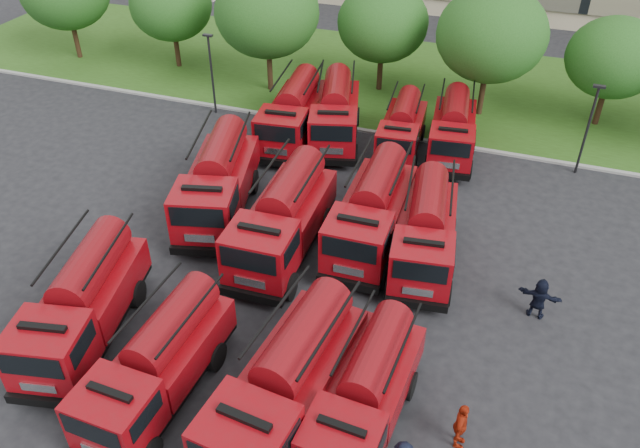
{
  "coord_description": "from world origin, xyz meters",
  "views": [
    {
      "loc": [
        8.56,
        -15.05,
        18.01
      ],
      "look_at": [
        1.2,
        5.7,
        1.8
      ],
      "focal_mm": 35.0,
      "sensor_mm": 36.0,
      "label": 1
    }
  ],
  "objects_px": {
    "firefighter_4": "(239,296)",
    "firefighter_5": "(534,315)",
    "fire_truck_6": "(372,211)",
    "fire_truck_11": "(453,129)",
    "fire_truck_4": "(218,181)",
    "firefighter_2": "(457,444)",
    "fire_truck_5": "(283,219)",
    "fire_truck_1": "(159,363)",
    "fire_truck_10": "(402,128)",
    "fire_truck_9": "(335,113)",
    "fire_truck_2": "(288,382)",
    "fire_truck_8": "(293,114)",
    "fire_truck_3": "(366,393)",
    "fire_truck_7": "(425,231)",
    "fire_truck_0": "(83,303)"
  },
  "relations": [
    {
      "from": "firefighter_4",
      "to": "firefighter_5",
      "type": "height_order",
      "value": "firefighter_5"
    },
    {
      "from": "fire_truck_6",
      "to": "fire_truck_11",
      "type": "distance_m",
      "value": 9.75
    },
    {
      "from": "fire_truck_4",
      "to": "firefighter_5",
      "type": "distance_m",
      "value": 15.56
    },
    {
      "from": "firefighter_2",
      "to": "firefighter_4",
      "type": "bearing_deg",
      "value": 70.38
    },
    {
      "from": "fire_truck_5",
      "to": "fire_truck_1",
      "type": "bearing_deg",
      "value": -98.11
    },
    {
      "from": "fire_truck_1",
      "to": "firefighter_2",
      "type": "bearing_deg",
      "value": 9.84
    },
    {
      "from": "fire_truck_10",
      "to": "fire_truck_11",
      "type": "relative_size",
      "value": 0.92
    },
    {
      "from": "fire_truck_4",
      "to": "fire_truck_9",
      "type": "bearing_deg",
      "value": 57.46
    },
    {
      "from": "fire_truck_2",
      "to": "fire_truck_11",
      "type": "relative_size",
      "value": 1.13
    },
    {
      "from": "fire_truck_8",
      "to": "fire_truck_6",
      "type": "bearing_deg",
      "value": -55.62
    },
    {
      "from": "firefighter_4",
      "to": "firefighter_5",
      "type": "bearing_deg",
      "value": -136.01
    },
    {
      "from": "fire_truck_4",
      "to": "fire_truck_8",
      "type": "distance_m",
      "value": 8.19
    },
    {
      "from": "fire_truck_1",
      "to": "fire_truck_8",
      "type": "height_order",
      "value": "fire_truck_8"
    },
    {
      "from": "fire_truck_1",
      "to": "fire_truck_9",
      "type": "height_order",
      "value": "fire_truck_9"
    },
    {
      "from": "fire_truck_3",
      "to": "fire_truck_9",
      "type": "height_order",
      "value": "fire_truck_9"
    },
    {
      "from": "fire_truck_5",
      "to": "fire_truck_2",
      "type": "bearing_deg",
      "value": -68.83
    },
    {
      "from": "fire_truck_3",
      "to": "fire_truck_2",
      "type": "bearing_deg",
      "value": -163.02
    },
    {
      "from": "fire_truck_9",
      "to": "firefighter_4",
      "type": "bearing_deg",
      "value": -103.26
    },
    {
      "from": "fire_truck_3",
      "to": "fire_truck_6",
      "type": "bearing_deg",
      "value": 107.79
    },
    {
      "from": "fire_truck_4",
      "to": "fire_truck_11",
      "type": "bearing_deg",
      "value": 30.32
    },
    {
      "from": "firefighter_4",
      "to": "fire_truck_9",
      "type": "bearing_deg",
      "value": -57.98
    },
    {
      "from": "fire_truck_2",
      "to": "fire_truck_11",
      "type": "height_order",
      "value": "fire_truck_2"
    },
    {
      "from": "fire_truck_6",
      "to": "firefighter_4",
      "type": "relative_size",
      "value": 4.8
    },
    {
      "from": "fire_truck_1",
      "to": "fire_truck_3",
      "type": "xyz_separation_m",
      "value": [
        7.01,
        1.18,
        -0.06
      ]
    },
    {
      "from": "fire_truck_4",
      "to": "firefighter_4",
      "type": "relative_size",
      "value": 5.17
    },
    {
      "from": "fire_truck_7",
      "to": "fire_truck_10",
      "type": "bearing_deg",
      "value": 101.64
    },
    {
      "from": "fire_truck_9",
      "to": "firefighter_5",
      "type": "bearing_deg",
      "value": -57.94
    },
    {
      "from": "fire_truck_0",
      "to": "fire_truck_5",
      "type": "bearing_deg",
      "value": 43.21
    },
    {
      "from": "fire_truck_0",
      "to": "fire_truck_8",
      "type": "height_order",
      "value": "fire_truck_8"
    },
    {
      "from": "fire_truck_1",
      "to": "fire_truck_7",
      "type": "bearing_deg",
      "value": 57.75
    },
    {
      "from": "fire_truck_2",
      "to": "firefighter_2",
      "type": "bearing_deg",
      "value": 14.15
    },
    {
      "from": "fire_truck_3",
      "to": "fire_truck_1",
      "type": "bearing_deg",
      "value": -167.25
    },
    {
      "from": "fire_truck_9",
      "to": "fire_truck_11",
      "type": "xyz_separation_m",
      "value": [
        6.78,
        0.6,
        -0.16
      ]
    },
    {
      "from": "fire_truck_8",
      "to": "fire_truck_0",
      "type": "bearing_deg",
      "value": -102.27
    },
    {
      "from": "firefighter_5",
      "to": "fire_truck_0",
      "type": "bearing_deg",
      "value": 29.05
    },
    {
      "from": "fire_truck_1",
      "to": "firefighter_4",
      "type": "bearing_deg",
      "value": 88.94
    },
    {
      "from": "fire_truck_3",
      "to": "fire_truck_10",
      "type": "distance_m",
      "value": 18.86
    },
    {
      "from": "fire_truck_6",
      "to": "fire_truck_8",
      "type": "xyz_separation_m",
      "value": [
        -6.99,
        8.0,
        -0.03
      ]
    },
    {
      "from": "firefighter_4",
      "to": "fire_truck_11",
      "type": "bearing_deg",
      "value": -82.83
    },
    {
      "from": "fire_truck_6",
      "to": "firefighter_4",
      "type": "height_order",
      "value": "fire_truck_6"
    },
    {
      "from": "fire_truck_11",
      "to": "firefighter_4",
      "type": "distance_m",
      "value": 16.24
    },
    {
      "from": "fire_truck_6",
      "to": "firefighter_2",
      "type": "distance_m",
      "value": 11.15
    },
    {
      "from": "fire_truck_5",
      "to": "firefighter_5",
      "type": "height_order",
      "value": "fire_truck_5"
    },
    {
      "from": "fire_truck_10",
      "to": "fire_truck_11",
      "type": "bearing_deg",
      "value": 7.47
    },
    {
      "from": "fire_truck_9",
      "to": "fire_truck_10",
      "type": "bearing_deg",
      "value": -15.67
    },
    {
      "from": "fire_truck_6",
      "to": "fire_truck_2",
      "type": "bearing_deg",
      "value": -91.21
    },
    {
      "from": "fire_truck_8",
      "to": "firefighter_5",
      "type": "xyz_separation_m",
      "value": [
        14.61,
        -10.42,
        -1.74
      ]
    },
    {
      "from": "fire_truck_4",
      "to": "firefighter_5",
      "type": "xyz_separation_m",
      "value": [
        15.29,
        -2.26,
        -1.83
      ]
    },
    {
      "from": "fire_truck_1",
      "to": "fire_truck_10",
      "type": "bearing_deg",
      "value": 81.17
    },
    {
      "from": "fire_truck_4",
      "to": "fire_truck_10",
      "type": "height_order",
      "value": "fire_truck_4"
    }
  ]
}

